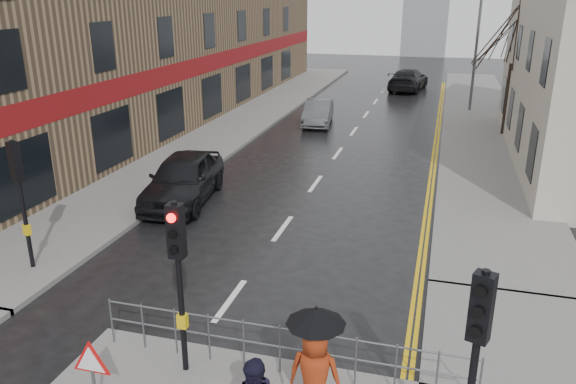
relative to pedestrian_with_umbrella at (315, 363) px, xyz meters
The scene contains 17 objects.
ground 3.19m from the pedestrian_with_umbrella, behind, with size 120.00×120.00×0.00m, color black.
left_pavement 25.33m from the pedestrian_with_umbrella, 111.74° to the left, with size 4.00×44.00×0.14m, color #605E5B.
right_pavement 25.79m from the pedestrian_with_umbrella, 81.89° to the left, with size 4.00×40.00×0.14m, color #605E5B.
pavement_bridge_right 5.19m from the pedestrian_with_umbrella, 43.94° to the left, with size 4.00×4.20×0.14m, color #605E5B.
building_left_terrace 27.22m from the pedestrian_with_umbrella, 123.46° to the left, with size 8.00×42.00×10.00m, color brown.
traffic_signal_near_left 2.99m from the pedestrian_with_umbrella, 165.39° to the left, with size 0.28×0.27×3.40m.
traffic_signal_near_right 2.65m from the pedestrian_with_umbrella, 12.21° to the right, with size 0.34×0.33×3.40m.
traffic_signal_far_left 9.15m from the pedestrian_with_umbrella, 157.28° to the left, with size 0.34×0.33×3.40m.
guard_railing_front 1.50m from the pedestrian_with_umbrella, 129.88° to the left, with size 7.14×0.04×1.00m.
warning_sign 3.74m from the pedestrian_with_umbrella, 169.09° to the right, with size 0.80×0.07×1.35m.
street_lamp 28.85m from the pedestrian_with_umbrella, 84.09° to the left, with size 1.83×0.25×8.00m.
tree_near 23.29m from the pedestrian_with_umbrella, 78.37° to the left, with size 2.40×2.40×6.58m.
tree_far 31.09m from the pedestrian_with_umbrella, 80.45° to the left, with size 2.40×2.40×5.64m.
pedestrian_with_umbrella is the anchor object (origin of this frame).
car_parked 11.66m from the pedestrian_with_umbrella, 126.13° to the left, with size 1.98×4.92×1.68m, color black.
car_mid 23.10m from the pedestrian_with_umbrella, 102.64° to the left, with size 1.41×4.05×1.33m, color #444548.
car_far 35.79m from the pedestrian_with_umbrella, 91.85° to the left, with size 2.24×5.51×1.60m, color black.
Camera 1 is at (4.49, -7.88, 6.88)m, focal length 35.00 mm.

